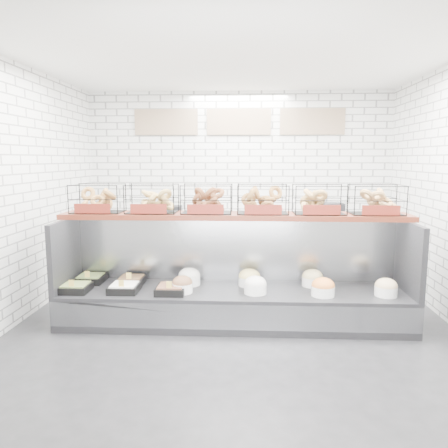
{
  "coord_description": "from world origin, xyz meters",
  "views": [
    {
      "loc": [
        0.14,
        -4.61,
        1.9
      ],
      "look_at": [
        -0.12,
        0.45,
        1.14
      ],
      "focal_mm": 35.0,
      "sensor_mm": 36.0,
      "label": 1
    }
  ],
  "objects": [
    {
      "name": "ground",
      "position": [
        0.0,
        0.0,
        0.0
      ],
      "size": [
        5.5,
        5.5,
        0.0
      ],
      "primitive_type": "plane",
      "color": "black",
      "rests_on": "ground"
    },
    {
      "name": "room_shell",
      "position": [
        0.0,
        0.6,
        2.06
      ],
      "size": [
        5.02,
        5.51,
        3.01
      ],
      "color": "silver",
      "rests_on": "ground"
    },
    {
      "name": "display_case",
      "position": [
        -0.01,
        0.34,
        0.33
      ],
      "size": [
        4.0,
        0.9,
        1.2
      ],
      "color": "black",
      "rests_on": "ground"
    },
    {
      "name": "bagel_shelf",
      "position": [
        0.0,
        0.52,
        1.39
      ],
      "size": [
        4.1,
        0.5,
        0.4
      ],
      "color": "#4B1A10",
      "rests_on": "display_case"
    },
    {
      "name": "prep_counter",
      "position": [
        -0.0,
        2.43,
        0.47
      ],
      "size": [
        4.0,
        0.6,
        1.2
      ],
      "color": "#93969B",
      "rests_on": "ground"
    }
  ]
}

